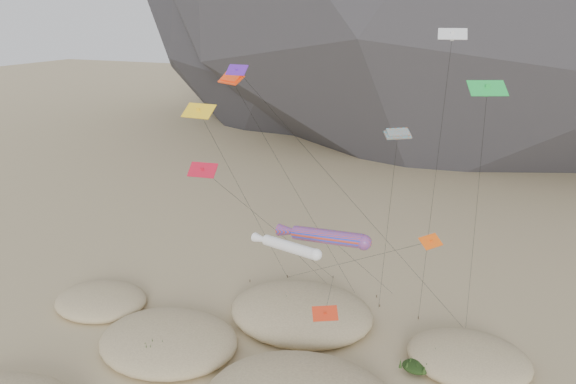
% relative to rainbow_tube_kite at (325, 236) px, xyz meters
% --- Properties ---
extents(kite_stakes, '(23.87, 6.72, 0.30)m').
position_rel_rainbow_tube_kite_xyz_m(kite_stakes, '(-0.25, 9.20, -10.62)').
color(kite_stakes, '#3F2D1E').
rests_on(kite_stakes, ground).
extents(rainbow_tube_kite, '(9.26, 13.47, 11.80)m').
position_rel_rainbow_tube_kite_xyz_m(rainbow_tube_kite, '(0.00, 0.00, 0.00)').
color(rainbow_tube_kite, '#EE4419').
rests_on(rainbow_tube_kite, ground).
extents(white_tube_kite, '(7.27, 16.32, 11.86)m').
position_rel_rainbow_tube_kite_xyz_m(white_tube_kite, '(-1.89, -3.96, 0.33)').
color(white_tube_kite, white).
rests_on(white_tube_kite, ground).
extents(orange_parafoil, '(11.86, 9.02, 24.17)m').
position_rel_rainbow_tube_kite_xyz_m(orange_parafoil, '(-10.21, 2.91, 12.63)').
color(orange_parafoil, '#FF3D0D').
rests_on(orange_parafoil, ground).
extents(multi_parafoil, '(3.79, 9.78, 20.83)m').
position_rel_rainbow_tube_kite_xyz_m(multi_parafoil, '(5.86, -0.18, 9.35)').
color(multi_parafoil, '#D55416').
rests_on(multi_parafoil, ground).
extents(delta_kites, '(23.75, 22.70, 28.20)m').
position_rel_rainbow_tube_kite_xyz_m(delta_kites, '(1.84, -2.81, 8.89)').
color(delta_kites, '#561DAD').
rests_on(delta_kites, ground).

